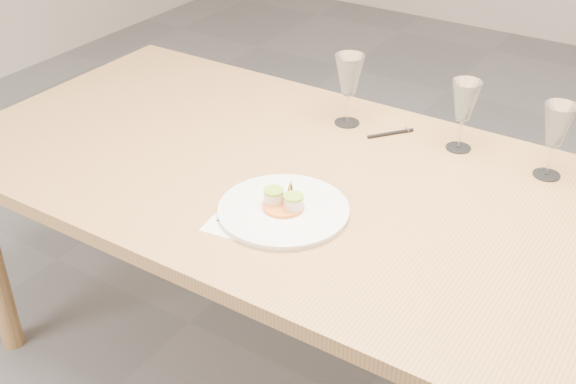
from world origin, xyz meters
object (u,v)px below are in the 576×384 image
Objects in this scene: recipe_sheet at (261,213)px; wine_glass_2 at (557,127)px; ballpoint_pen at (391,133)px; wine_glass_1 at (465,102)px; dining_table at (372,219)px; wine_glass_0 at (349,76)px; dinner_plate at (284,209)px.

wine_glass_2 reaches higher than recipe_sheet.
ballpoint_pen is 0.24m from wine_glass_1.
wine_glass_1 is 0.99× the size of wine_glass_2.
dining_table is 0.52m from wine_glass_2.
wine_glass_1 is (0.08, 0.35, 0.21)m from dining_table.
recipe_sheet is 1.31× the size of wine_glass_0.
dining_table is 0.25m from dinner_plate.
wine_glass_1 is 0.25m from wine_glass_2.
dinner_plate is at bearing -78.26° from wine_glass_0.
ballpoint_pen is at bearing -178.28° from wine_glass_2.
dinner_plate is at bearing -132.64° from wine_glass_2.
wine_glass_0 is 1.06× the size of wine_glass_1.
wine_glass_0 is 0.59m from wine_glass_2.
wine_glass_2 is (0.25, -0.02, 0.00)m from wine_glass_1.
wine_glass_2 is (0.45, 0.01, 0.14)m from ballpoint_pen.
dining_table is at bearing -103.23° from wine_glass_1.
wine_glass_2 is (0.53, 0.55, 0.14)m from recipe_sheet.
wine_glass_1 is at bearing -43.02° from ballpoint_pen.
dinner_plate is 0.54m from wine_glass_0.
dinner_plate is at bearing -128.81° from dining_table.
dining_table is at bearing -122.32° from ballpoint_pen.
dining_table is at bearing 51.19° from dinner_plate.
dining_table is 8.55× the size of recipe_sheet.
dinner_plate is 0.73m from wine_glass_2.
ballpoint_pen is 0.59× the size of wine_glass_1.
ballpoint_pen is at bearing 72.93° from recipe_sheet.
recipe_sheet is 2.35× the size of ballpoint_pen.
recipe_sheet is 1.38× the size of wine_glass_2.
dining_table is 7.52× the size of dinner_plate.
recipe_sheet is at bearing -150.19° from ballpoint_pen.
recipe_sheet is 0.65m from wine_glass_1.
wine_glass_2 is at bearing -49.67° from ballpoint_pen.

